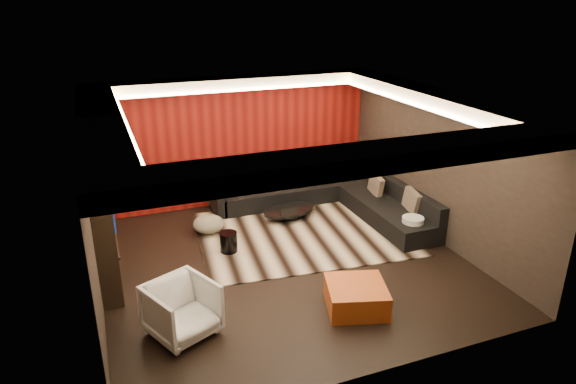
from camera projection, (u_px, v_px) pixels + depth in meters
name	position (u px, v px, depth m)	size (l,w,h in m)	color
floor	(284.00, 263.00, 8.91)	(6.00, 6.00, 0.02)	black
ceiling	(284.00, 101.00, 7.88)	(6.00, 6.00, 0.02)	silver
wall_back	(234.00, 141.00, 11.01)	(6.00, 0.02, 2.80)	black
wall_left	(89.00, 214.00, 7.38)	(0.02, 6.00, 2.80)	black
wall_right	(437.00, 166.00, 9.41)	(0.02, 6.00, 2.80)	black
red_feature_wall	(235.00, 141.00, 10.97)	(5.98, 0.05, 2.78)	#6B0C0A
soffit_back	(236.00, 82.00, 10.27)	(6.00, 0.60, 0.22)	silver
soffit_front	(372.00, 158.00, 5.58)	(6.00, 0.60, 0.22)	silver
soffit_left	(100.00, 124.00, 7.01)	(0.60, 4.80, 0.22)	silver
soffit_right	(430.00, 97.00, 8.84)	(0.60, 4.80, 0.22)	silver
cove_back	(241.00, 90.00, 10.01)	(4.80, 0.08, 0.04)	#FFD899
cove_front	(357.00, 157.00, 5.91)	(4.80, 0.08, 0.04)	#FFD899
cove_left	(126.00, 128.00, 7.16)	(0.08, 4.80, 0.04)	#FFD899
cove_right	(413.00, 104.00, 8.76)	(0.08, 4.80, 0.04)	#FFD899
tv_surround	(102.00, 215.00, 8.06)	(0.30, 2.00, 2.20)	black
tv_screen	(109.00, 193.00, 7.99)	(0.04, 1.30, 0.80)	black
tv_shelf	(115.00, 237.00, 8.26)	(0.04, 1.60, 0.04)	black
rug	(303.00, 233.00, 9.95)	(4.00, 3.00, 0.02)	#CAB594
coffee_table	(290.00, 213.00, 10.60)	(1.20, 1.20, 0.20)	black
drum_stool	(229.00, 242.00, 9.18)	(0.31, 0.31, 0.37)	black
striped_pouf	(208.00, 224.00, 9.93)	(0.60, 0.60, 0.33)	beige
white_side_table	(412.00, 230.00, 9.55)	(0.40, 0.40, 0.50)	silver
orange_ottoman	(356.00, 296.00, 7.56)	(0.85, 0.85, 0.38)	#9F3014
armchair	(182.00, 310.00, 6.90)	(0.82, 0.85, 0.77)	silver
sectional_sofa	(329.00, 197.00, 11.01)	(3.65, 3.50, 0.75)	black
throw_pillows	(356.00, 185.00, 10.69)	(1.89, 2.76, 0.50)	beige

